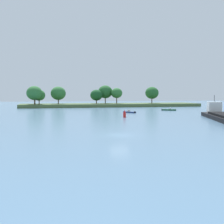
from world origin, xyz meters
name	(u,v)px	position (x,y,z in m)	size (l,w,h in m)	color
ground_plane	(120,135)	(0.00, 0.00, 0.00)	(400.00, 400.00, 0.00)	slate
treeline_island	(100,100)	(15.42, 91.44, 3.09)	(83.03, 17.67, 10.01)	#4C6038
fishing_skiff	(169,110)	(33.10, 54.89, 0.26)	(4.97, 4.07, 0.96)	#19472D
small_motorboat	(130,112)	(15.73, 46.18, 0.22)	(3.34, 4.59, 0.87)	navy
channel_buoy_red	(125,114)	(9.20, 29.26, 0.81)	(0.70, 0.70, 1.90)	red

